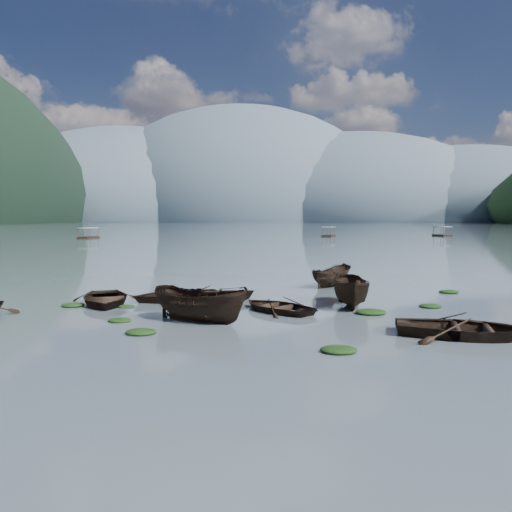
{
  "coord_description": "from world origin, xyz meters",
  "views": [
    {
      "loc": [
        1.09,
        -17.13,
        4.14
      ],
      "look_at": [
        0.0,
        12.0,
        2.0
      ],
      "focal_mm": 35.0,
      "sensor_mm": 36.0,
      "label": 1
    }
  ],
  "objects": [
    {
      "name": "ground_plane",
      "position": [
        0.0,
        0.0,
        0.0
      ],
      "size": [
        2400.0,
        2400.0,
        0.0
      ],
      "primitive_type": "plane",
      "color": "#4F5B63"
    },
    {
      "name": "haze_mtn_a",
      "position": [
        -260.0,
        900.0,
        0.0
      ],
      "size": [
        520.0,
        520.0,
        280.0
      ],
      "primitive_type": "ellipsoid",
      "color": "#475666",
      "rests_on": "ground"
    },
    {
      "name": "haze_mtn_b",
      "position": [
        -60.0,
        900.0,
        0.0
      ],
      "size": [
        520.0,
        520.0,
        340.0
      ],
      "primitive_type": "ellipsoid",
      "color": "#475666",
      "rests_on": "ground"
    },
    {
      "name": "haze_mtn_c",
      "position": [
        140.0,
        900.0,
        0.0
      ],
      "size": [
        520.0,
        520.0,
        260.0
      ],
      "primitive_type": "ellipsoid",
      "color": "#475666",
      "rests_on": "ground"
    },
    {
      "name": "haze_mtn_d",
      "position": [
        320.0,
        900.0,
        0.0
      ],
      "size": [
        520.0,
        520.0,
        220.0
      ],
      "primitive_type": "ellipsoid",
      "color": "#475666",
      "rests_on": "ground"
    },
    {
      "name": "rowboat_1",
      "position": [
        -1.9,
        7.5,
        0.0
      ],
      "size": [
        5.91,
        5.58,
        1.0
      ],
      "primitive_type": "imported",
      "rotation": [
        0.0,
        0.0,
        2.19
      ],
      "color": "black",
      "rests_on": "ground"
    },
    {
      "name": "rowboat_2",
      "position": [
        -1.92,
        2.79,
        0.0
      ],
      "size": [
        4.75,
        3.53,
        1.73
      ],
      "primitive_type": "imported",
      "rotation": [
        0.0,
        0.0,
        1.1
      ],
      "color": "black",
      "rests_on": "ground"
    },
    {
      "name": "rowboat_3",
      "position": [
        1.21,
        5.26,
        0.0
      ],
      "size": [
        4.7,
        4.7,
        0.8
      ],
      "primitive_type": "imported",
      "rotation": [
        0.0,
        0.0,
        3.93
      ],
      "color": "black",
      "rests_on": "ground"
    },
    {
      "name": "rowboat_4",
      "position": [
        7.83,
        0.49,
        0.0
      ],
      "size": [
        5.44,
        4.43,
        0.99
      ],
      "primitive_type": "imported",
      "rotation": [
        0.0,
        0.0,
        1.33
      ],
      "color": "black",
      "rests_on": "ground"
    },
    {
      "name": "rowboat_5",
      "position": [
        4.78,
        6.64,
        0.0
      ],
      "size": [
        1.99,
        4.51,
        1.7
      ],
      "primitive_type": "imported",
      "rotation": [
        0.0,
        0.0,
        -0.08
      ],
      "color": "black",
      "rests_on": "ground"
    },
    {
      "name": "rowboat_6",
      "position": [
        -7.22,
        6.75,
        0.0
      ],
      "size": [
        4.53,
        5.33,
        0.94
      ],
      "primitive_type": "imported",
      "rotation": [
        0.0,
        0.0,
        0.33
      ],
      "color": "black",
      "rests_on": "ground"
    },
    {
      "name": "rowboat_7",
      "position": [
        -3.92,
        8.03,
        0.0
      ],
      "size": [
        5.53,
        4.98,
        0.94
      ],
      "primitive_type": "imported",
      "rotation": [
        0.0,
        0.0,
        5.2
      ],
      "color": "black",
      "rests_on": "ground"
    },
    {
      "name": "rowboat_8",
      "position": [
        4.63,
        13.77,
        0.0
      ],
      "size": [
        3.44,
        4.0,
        1.5
      ],
      "primitive_type": "imported",
      "rotation": [
        0.0,
        0.0,
        2.52
      ],
      "color": "black",
      "rests_on": "ground"
    },
    {
      "name": "weed_clump_0",
      "position": [
        -3.74,
        0.51,
        0.0
      ],
      "size": [
        1.13,
        0.93,
        0.25
      ],
      "primitive_type": "ellipsoid",
      "color": "black",
      "rests_on": "ground"
    },
    {
      "name": "weed_clump_1",
      "position": [
        -5.2,
        2.65,
        0.0
      ],
      "size": [
        0.95,
        0.76,
        0.21
      ],
      "primitive_type": "ellipsoid",
      "color": "black",
      "rests_on": "ground"
    },
    {
      "name": "weed_clump_2",
      "position": [
        3.11,
        -1.71,
        0.0
      ],
      "size": [
        1.17,
        0.93,
        0.25
      ],
      "primitive_type": "ellipsoid",
      "color": "black",
      "rests_on": "ground"
    },
    {
      "name": "weed_clump_3",
      "position": [
        8.45,
        6.43,
        0.0
      ],
      "size": [
        1.03,
        0.87,
        0.23
      ],
      "primitive_type": "ellipsoid",
      "color": "black",
      "rests_on": "ground"
    },
    {
      "name": "weed_clump_4",
      "position": [
        5.31,
        4.67,
        0.0
      ],
      "size": [
        1.33,
        1.06,
        0.28
      ],
      "primitive_type": "ellipsoid",
      "color": "black",
      "rests_on": "ground"
    },
    {
      "name": "weed_clump_5",
      "position": [
        -8.52,
        6.06,
        0.0
      ],
      "size": [
        1.11,
        0.9,
        0.24
      ],
      "primitive_type": "ellipsoid",
      "color": "black",
      "rests_on": "ground"
    },
    {
      "name": "weed_clump_6",
      "position": [
        -5.9,
        5.94,
        0.0
      ],
      "size": [
        0.85,
        0.71,
        0.18
      ],
      "primitive_type": "ellipsoid",
      "color": "black",
      "rests_on": "ground"
    },
    {
      "name": "weed_clump_7",
      "position": [
        10.93,
        11.15,
        0.0
      ],
      "size": [
        1.09,
        0.88,
        0.24
      ],
      "primitive_type": "ellipsoid",
      "color": "black",
      "rests_on": "ground"
    },
    {
      "name": "pontoon_left",
      "position": [
        -40.03,
        91.46,
        0.0
      ],
      "size": [
        3.1,
        6.06,
        2.23
      ],
      "primitive_type": null,
      "rotation": [
        0.0,
        0.0,
        -0.12
      ],
      "color": "black",
      "rests_on": "ground"
    },
    {
      "name": "pontoon_centre",
      "position": [
        14.33,
        105.9,
        0.0
      ],
      "size": [
        4.16,
        6.29,
        2.23
      ],
      "primitive_type": null,
      "rotation": [
        0.0,
        0.0,
        -0.33
      ],
      "color": "black",
      "rests_on": "ground"
    },
    {
      "name": "pontoon_right",
      "position": [
        43.05,
        109.36,
        0.0
      ],
      "size": [
        3.41,
        6.3,
        2.29
      ],
      "primitive_type": null,
      "rotation": [
        0.0,
        0.0,
        0.16
      ],
      "color": "black",
      "rests_on": "ground"
    }
  ]
}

